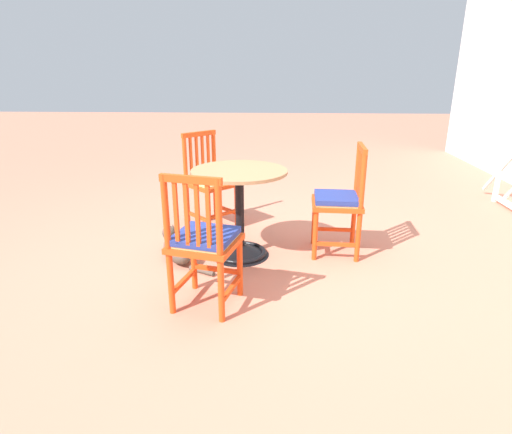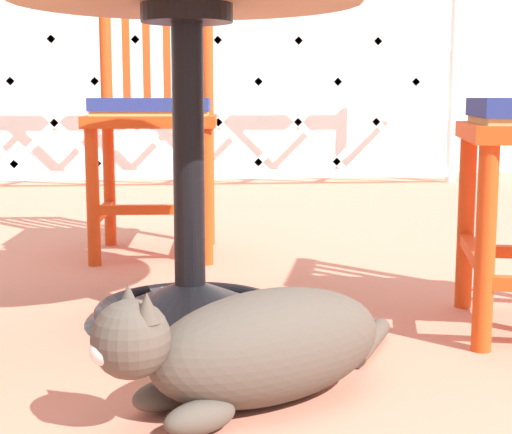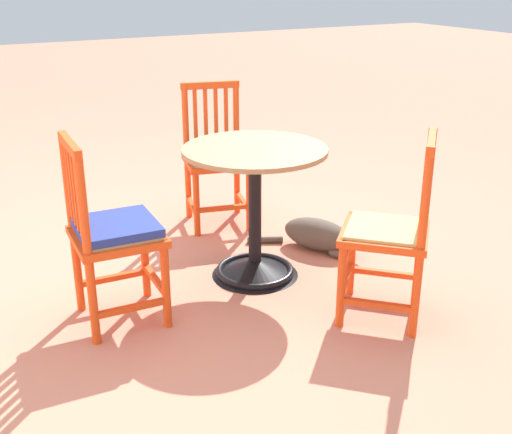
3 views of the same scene
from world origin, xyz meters
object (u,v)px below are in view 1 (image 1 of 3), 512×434
at_px(orange_chair_tucked_in, 204,242).
at_px(orange_chair_at_corner, 339,202).
at_px(orange_chair_near_fence, 209,183).
at_px(cafe_table, 240,223).
at_px(tabby_cat, 176,248).

xyz_separation_m(orange_chair_tucked_in, orange_chair_at_corner, (-0.91, 0.97, 0.00)).
xyz_separation_m(orange_chair_near_fence, orange_chair_tucked_in, (1.50, 0.19, 0.01)).
relative_size(cafe_table, orange_chair_tucked_in, 0.83).
xyz_separation_m(cafe_table, tabby_cat, (0.09, -0.52, -0.19)).
height_order(cafe_table, orange_chair_near_fence, orange_chair_near_fence).
height_order(orange_chair_tucked_in, tabby_cat, orange_chair_tucked_in).
distance_m(orange_chair_near_fence, tabby_cat, 0.87).
bearing_deg(cafe_table, orange_chair_near_fence, -153.19).
bearing_deg(cafe_table, tabby_cat, -79.96).
bearing_deg(orange_chair_near_fence, orange_chair_tucked_in, 7.28).
relative_size(cafe_table, orange_chair_at_corner, 0.83).
bearing_deg(cafe_table, orange_chair_at_corner, 97.08).
bearing_deg(orange_chair_tucked_in, cafe_table, 168.84).
height_order(orange_chair_near_fence, orange_chair_tucked_in, same).
bearing_deg(orange_chair_at_corner, orange_chair_tucked_in, -46.94).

